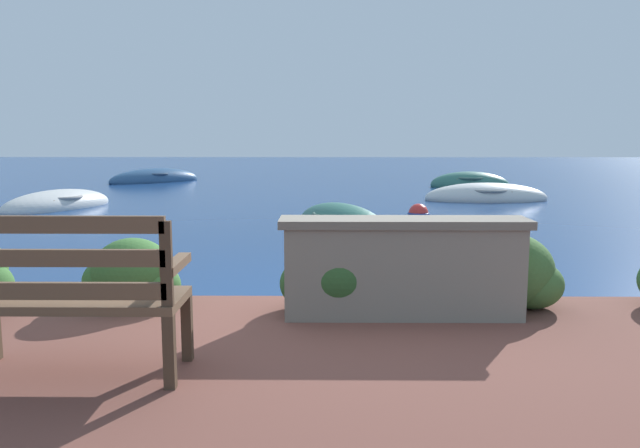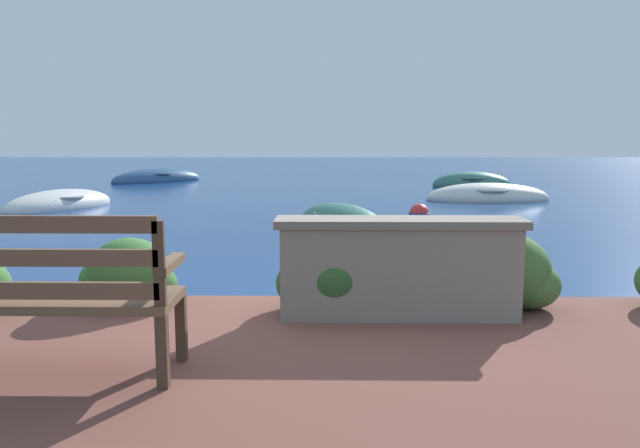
# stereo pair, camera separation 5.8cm
# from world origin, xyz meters

# --- Properties ---
(ground_plane) EXTENTS (80.00, 80.00, 0.00)m
(ground_plane) POSITION_xyz_m (0.00, 0.00, 0.00)
(ground_plane) COLOR navy
(park_bench) EXTENTS (1.23, 0.48, 0.93)m
(park_bench) POSITION_xyz_m (-1.33, -1.77, 0.70)
(park_bench) COLOR #433123
(park_bench) RESTS_ON patio_terrace
(stone_wall) EXTENTS (1.82, 0.39, 0.74)m
(stone_wall) POSITION_xyz_m (0.64, -0.58, 0.59)
(stone_wall) COLOR gray
(stone_wall) RESTS_ON patio_terrace
(hedge_clump_left) EXTENTS (0.80, 0.57, 0.54)m
(hedge_clump_left) POSITION_xyz_m (-1.46, -0.31, 0.45)
(hedge_clump_left) COLOR #38662D
(hedge_clump_left) RESTS_ON patio_terrace
(hedge_clump_centre) EXTENTS (0.86, 0.62, 0.59)m
(hedge_clump_centre) POSITION_xyz_m (0.15, -0.46, 0.47)
(hedge_clump_centre) COLOR #2D5628
(hedge_clump_centre) RESTS_ON patio_terrace
(hedge_clump_right) EXTENTS (0.86, 0.62, 0.59)m
(hedge_clump_right) POSITION_xyz_m (1.49, -0.31, 0.47)
(hedge_clump_right) COLOR #426B33
(hedge_clump_right) RESTS_ON patio_terrace
(rowboat_nearest) EXTENTS (2.00, 2.61, 0.81)m
(rowboat_nearest) POSITION_xyz_m (0.33, 4.91, 0.07)
(rowboat_nearest) COLOR #336B5B
(rowboat_nearest) RESTS_ON ground_plane
(rowboat_mid) EXTENTS (2.08, 2.95, 0.70)m
(rowboat_mid) POSITION_xyz_m (-5.69, 8.15, 0.06)
(rowboat_mid) COLOR silver
(rowboat_mid) RESTS_ON ground_plane
(rowboat_far) EXTENTS (2.95, 1.19, 0.74)m
(rowboat_far) POSITION_xyz_m (3.94, 9.94, 0.06)
(rowboat_far) COLOR silver
(rowboat_far) RESTS_ON ground_plane
(rowboat_outer) EXTENTS (2.49, 1.47, 0.83)m
(rowboat_outer) POSITION_xyz_m (4.41, 13.74, 0.07)
(rowboat_outer) COLOR #336B5B
(rowboat_outer) RESTS_ON ground_plane
(rowboat_distant) EXTENTS (3.00, 2.91, 0.80)m
(rowboat_distant) POSITION_xyz_m (-5.69, 15.79, 0.07)
(rowboat_distant) COLOR #2D517A
(rowboat_distant) RESTS_ON ground_plane
(mooring_buoy) EXTENTS (0.42, 0.42, 0.38)m
(mooring_buoy) POSITION_xyz_m (1.85, 6.79, 0.07)
(mooring_buoy) COLOR red
(mooring_buoy) RESTS_ON ground_plane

